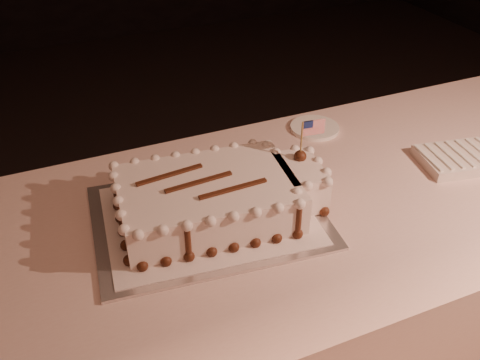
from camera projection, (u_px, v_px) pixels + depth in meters
name	position (u px, v px, depth m)	size (l,w,h in m)	color
banquet_table	(285.00, 309.00, 1.51)	(2.40, 0.80, 0.75)	beige
cake_board	(209.00, 217.00, 1.25)	(0.53, 0.39, 0.01)	silver
doily	(208.00, 215.00, 1.24)	(0.47, 0.36, 0.00)	silver
sheet_cake	(220.00, 196.00, 1.22)	(0.51, 0.32, 0.20)	white
napkin_stack	(459.00, 159.00, 1.43)	(0.23, 0.18, 0.03)	beige
side_plate	(315.00, 128.00, 1.59)	(0.14, 0.14, 0.01)	white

